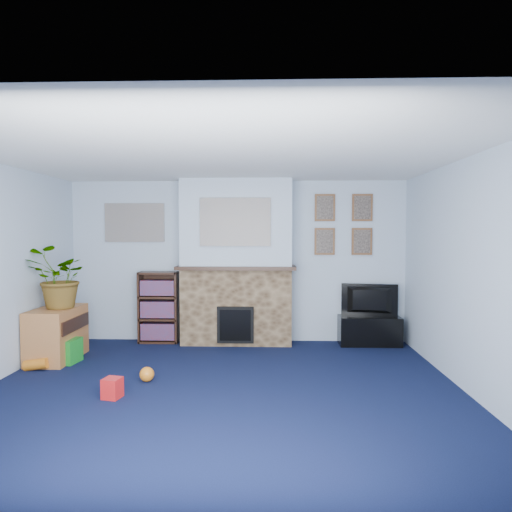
{
  "coord_description": "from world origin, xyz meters",
  "views": [
    {
      "loc": [
        0.51,
        -4.57,
        1.64
      ],
      "look_at": [
        0.32,
        0.96,
        1.35
      ],
      "focal_mm": 32.0,
      "sensor_mm": 36.0,
      "label": 1
    }
  ],
  "objects_px": {
    "tv_stand": "(369,329)",
    "sideboard": "(57,333)",
    "television": "(370,300)",
    "bookshelf": "(159,309)"
  },
  "relations": [
    {
      "from": "tv_stand",
      "to": "sideboard",
      "type": "relative_size",
      "value": 1.02
    },
    {
      "from": "television",
      "to": "bookshelf",
      "type": "distance_m",
      "value": 3.1
    },
    {
      "from": "tv_stand",
      "to": "bookshelf",
      "type": "distance_m",
      "value": 3.11
    },
    {
      "from": "television",
      "to": "sideboard",
      "type": "relative_size",
      "value": 0.94
    },
    {
      "from": "bookshelf",
      "to": "sideboard",
      "type": "distance_m",
      "value": 1.47
    },
    {
      "from": "tv_stand",
      "to": "bookshelf",
      "type": "bearing_deg",
      "value": 178.58
    },
    {
      "from": "television",
      "to": "sideboard",
      "type": "xyz_separation_m",
      "value": [
        -4.18,
        -0.93,
        -0.3
      ]
    },
    {
      "from": "television",
      "to": "bookshelf",
      "type": "height_order",
      "value": "bookshelf"
    },
    {
      "from": "television",
      "to": "sideboard",
      "type": "distance_m",
      "value": 4.29
    },
    {
      "from": "sideboard",
      "to": "bookshelf",
      "type": "bearing_deg",
      "value": 42.39
    }
  ]
}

